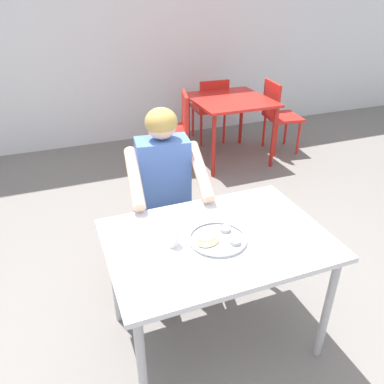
% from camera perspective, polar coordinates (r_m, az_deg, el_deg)
% --- Properties ---
extents(ground_plane, '(12.00, 12.00, 0.05)m').
position_cam_1_polar(ground_plane, '(2.51, 2.33, -20.78)').
color(ground_plane, slate).
extents(back_wall, '(12.00, 0.12, 3.40)m').
position_cam_1_polar(back_wall, '(5.00, -14.89, 26.10)').
color(back_wall, white).
rests_on(back_wall, ground).
extents(table_foreground, '(1.14, 0.79, 0.73)m').
position_cam_1_polar(table_foreground, '(2.02, 3.77, -8.65)').
color(table_foreground, silver).
rests_on(table_foreground, ground).
extents(thali_tray, '(0.30, 0.30, 0.03)m').
position_cam_1_polar(thali_tray, '(1.95, 3.93, -7.06)').
color(thali_tray, '#B7BABF').
rests_on(thali_tray, table_foreground).
extents(drinking_cup, '(0.06, 0.06, 0.10)m').
position_cam_1_polar(drinking_cup, '(1.89, -3.00, -6.72)').
color(drinking_cup, white).
rests_on(drinking_cup, table_foreground).
extents(chair_foreground, '(0.45, 0.44, 0.84)m').
position_cam_1_polar(chair_foreground, '(2.75, -4.73, -1.53)').
color(chair_foreground, red).
rests_on(chair_foreground, ground).
extents(diner_foreground, '(0.54, 0.59, 1.23)m').
position_cam_1_polar(diner_foreground, '(2.45, -3.96, 0.84)').
color(diner_foreground, '#2D2D2D').
rests_on(diner_foreground, ground).
extents(table_background_red, '(0.86, 0.90, 0.74)m').
position_cam_1_polar(table_background_red, '(4.46, 5.78, 12.88)').
color(table_background_red, red).
rests_on(table_background_red, ground).
extents(chair_red_left, '(0.52, 0.50, 0.86)m').
position_cam_1_polar(chair_red_left, '(4.25, -2.67, 10.06)').
color(chair_red_left, red).
rests_on(chair_red_left, ground).
extents(chair_red_right, '(0.44, 0.47, 0.88)m').
position_cam_1_polar(chair_red_right, '(4.83, 12.86, 11.78)').
color(chair_red_right, red).
rests_on(chair_red_right, ground).
extents(chair_red_far, '(0.43, 0.46, 0.84)m').
position_cam_1_polar(chair_red_far, '(5.01, 2.85, 12.95)').
color(chair_red_far, red).
rests_on(chair_red_far, ground).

